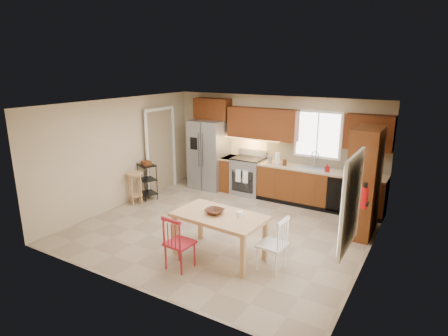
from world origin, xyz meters
The scene contains 33 objects.
floor centered at (0.00, 0.00, 0.00)m, with size 5.50×5.50×0.00m, color tan.
ceiling centered at (0.00, 0.00, 2.50)m, with size 5.50×5.00×0.02m, color silver.
wall_back centered at (0.00, 2.50, 1.25)m, with size 5.50×0.02×2.50m, color #CCB793.
wall_front centered at (0.00, -2.50, 1.25)m, with size 5.50×0.02×2.50m, color #CCB793.
wall_left centered at (-2.75, 0.00, 1.25)m, with size 0.02×5.00×2.50m, color #CCB793.
wall_right centered at (2.75, 0.00, 1.25)m, with size 0.02×5.00×2.50m, color #CCB793.
refrigerator centered at (-1.70, 2.12, 0.91)m, with size 0.92×0.75×1.82m, color gray.
range_stove centered at (-0.55, 2.19, 0.46)m, with size 0.76×0.63×0.92m, color gray.
base_cabinet_narrow centered at (-1.10, 2.20, 0.45)m, with size 0.30×0.60×0.90m, color #623112.
base_cabinet_run centered at (1.29, 2.20, 0.45)m, with size 2.92×0.60×0.90m, color #623112.
dishwasher centered at (1.85, 1.91, 0.45)m, with size 0.60×0.02×0.78m, color black.
backsplash centered at (1.29, 2.48, 1.18)m, with size 2.92×0.03×0.55m, color beige.
upper_over_fridge centered at (-1.70, 2.33, 2.10)m, with size 1.00×0.35×0.55m, color #5A260F.
upper_left_block centered at (-0.25, 2.33, 1.83)m, with size 1.80×0.35×0.75m, color #5A260F.
upper_right_block centered at (2.25, 2.33, 1.83)m, with size 1.00×0.35×0.75m, color #5A260F.
window_back centered at (1.10, 2.48, 1.65)m, with size 1.12×0.04×1.12m, color white.
sink centered at (1.10, 2.20, 0.86)m, with size 0.62×0.46×0.16m, color gray.
undercab_glow centered at (-0.55, 2.30, 1.43)m, with size 1.60×0.30×0.01m, color #FFBF66.
soap_bottle centered at (1.48, 2.10, 1.00)m, with size 0.09×0.09×0.19m, color #B60C0D.
paper_towel centered at (0.25, 2.15, 1.04)m, with size 0.12×0.12×0.28m, color white.
canister_steel centered at (0.05, 2.15, 0.99)m, with size 0.11×0.11×0.18m, color gray.
canister_wood centered at (0.45, 2.12, 0.97)m, with size 0.10×0.10×0.14m, color #492613.
pantry centered at (2.43, 1.20, 1.05)m, with size 0.50×0.95×2.10m, color #623112.
fire_extinguisher centered at (2.63, 0.15, 1.10)m, with size 0.12×0.12×0.36m, color #B60C0D.
window_right centered at (2.68, -1.15, 1.45)m, with size 0.04×1.02×1.32m, color white.
doorway centered at (-2.67, 1.30, 1.05)m, with size 0.04×0.95×2.10m, color #8C7A59.
dining_table centered at (0.54, -1.01, 0.38)m, with size 1.55×0.87×0.76m, color tan, non-canonical shape.
chair_red centered at (0.19, -1.66, 0.46)m, with size 0.43×0.43×0.91m, color maroon, non-canonical shape.
chair_white centered at (1.49, -0.96, 0.46)m, with size 0.43×0.43×0.91m, color white, non-canonical shape.
table_bowl centered at (0.44, -1.01, 0.77)m, with size 0.31×0.31×0.08m, color #492613.
table_jar centered at (0.88, -0.92, 0.80)m, with size 0.11×0.11×0.13m, color white.
bar_stool centered at (-2.50, 0.16, 0.39)m, with size 0.38×0.38×0.77m, color tan, non-canonical shape.
utility_cart centered at (-2.50, 0.57, 0.45)m, with size 0.45×0.35×0.91m, color black, non-canonical shape.
Camera 1 is at (3.60, -6.02, 3.20)m, focal length 30.00 mm.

